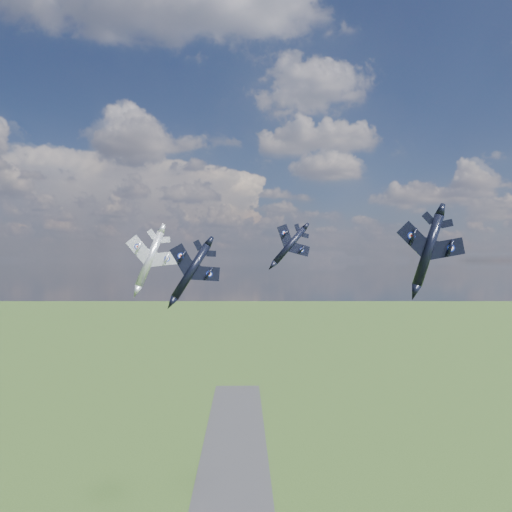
{
  "coord_description": "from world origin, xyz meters",
  "views": [
    {
      "loc": [
        3.79,
        -74.4,
        81.34
      ],
      "look_at": [
        6.13,
        17.78,
        82.2
      ],
      "focal_mm": 35.0,
      "sensor_mm": 36.0,
      "label": 1
    }
  ],
  "objects_px": {
    "jet_lead_navy": "(191,271)",
    "jet_left_silver": "(150,259)",
    "jet_high_navy": "(289,246)",
    "jet_right_navy": "(428,250)"
  },
  "relations": [
    {
      "from": "jet_left_silver",
      "to": "jet_lead_navy",
      "type": "bearing_deg",
      "value": -83.19
    },
    {
      "from": "jet_lead_navy",
      "to": "jet_left_silver",
      "type": "height_order",
      "value": "jet_left_silver"
    },
    {
      "from": "jet_lead_navy",
      "to": "jet_left_silver",
      "type": "distance_m",
      "value": 24.24
    },
    {
      "from": "jet_lead_navy",
      "to": "jet_right_navy",
      "type": "bearing_deg",
      "value": -30.44
    },
    {
      "from": "jet_lead_navy",
      "to": "jet_left_silver",
      "type": "xyz_separation_m",
      "value": [
        -10.86,
        21.58,
        2.06
      ]
    },
    {
      "from": "jet_high_navy",
      "to": "jet_left_silver",
      "type": "relative_size",
      "value": 0.83
    },
    {
      "from": "jet_lead_navy",
      "to": "jet_high_navy",
      "type": "distance_m",
      "value": 32.67
    },
    {
      "from": "jet_high_navy",
      "to": "jet_left_silver",
      "type": "xyz_separation_m",
      "value": [
        -29.6,
        -4.71,
        -3.0
      ]
    },
    {
      "from": "jet_lead_navy",
      "to": "jet_high_navy",
      "type": "relative_size",
      "value": 1.02
    },
    {
      "from": "jet_right_navy",
      "to": "jet_high_navy",
      "type": "height_order",
      "value": "jet_high_navy"
    }
  ]
}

